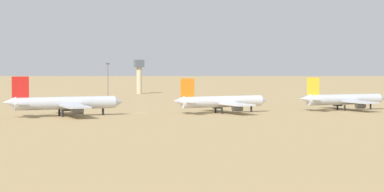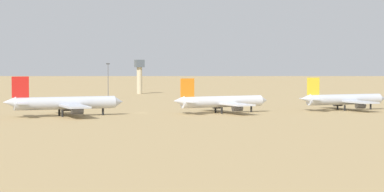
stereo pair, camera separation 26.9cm
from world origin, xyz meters
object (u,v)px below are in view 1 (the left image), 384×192
parked_jet_orange_3 (221,102)px  control_tower (139,73)px  parked_jet_red_2 (64,103)px  parked_jet_yellow_4 (344,100)px  light_pole_mid (108,79)px

parked_jet_orange_3 → control_tower: control_tower is taller
parked_jet_red_2 → parked_jet_yellow_4: parked_jet_red_2 is taller
parked_jet_orange_3 → parked_jet_red_2: bearing=169.4°
control_tower → light_pole_mid: 67.94m
parked_jet_orange_3 → parked_jet_yellow_4: bearing=-8.2°
light_pole_mid → control_tower: bearing=62.0°
light_pole_mid → parked_jet_red_2: bearing=-109.9°
control_tower → light_pole_mid: size_ratio=1.11×
parked_jet_orange_3 → light_pole_mid: bearing=93.1°
parked_jet_orange_3 → parked_jet_yellow_4: parked_jet_orange_3 is taller
parked_jet_orange_3 → control_tower: (12.43, 167.65, 8.10)m
parked_jet_yellow_4 → light_pole_mid: bearing=119.5°
control_tower → light_pole_mid: bearing=-118.0°
parked_jet_orange_3 → parked_jet_yellow_4: (50.81, -1.00, -0.01)m
parked_jet_yellow_4 → parked_jet_orange_3: bearing=175.5°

